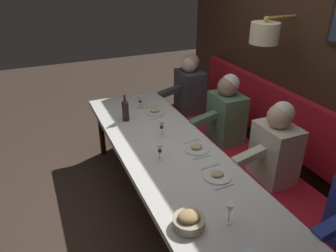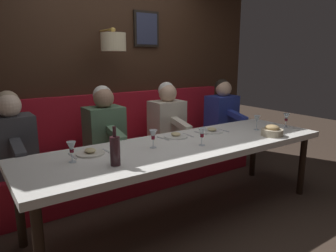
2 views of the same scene
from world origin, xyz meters
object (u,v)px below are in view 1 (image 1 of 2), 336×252
at_px(diner_near, 276,145).
at_px(diner_middle, 226,111).
at_px(wine_glass_4, 230,209).
at_px(wine_glass_2, 160,148).
at_px(diner_far, 189,85).
at_px(bread_bowl, 189,221).
at_px(wine_glass_3, 140,99).
at_px(wine_glass_0, 162,125).
at_px(wine_bottle, 125,111).
at_px(dining_table, 170,156).

relative_size(diner_near, diner_middle, 1.00).
bearing_deg(wine_glass_4, diner_near, 34.01).
height_order(wine_glass_2, wine_glass_4, same).
bearing_deg(diner_middle, diner_far, 90.00).
bearing_deg(bread_bowl, diner_far, 63.07).
xyz_separation_m(diner_far, wine_glass_2, (-1.02, -1.43, 0.04)).
bearing_deg(wine_glass_3, wine_glass_2, -100.61).
bearing_deg(diner_far, wine_glass_0, -129.07).
relative_size(wine_glass_0, bread_bowl, 0.75).
bearing_deg(wine_bottle, dining_table, -77.09).
xyz_separation_m(wine_glass_0, wine_glass_2, (-0.19, -0.41, 0.00)).
bearing_deg(wine_glass_2, dining_table, 34.57).
xyz_separation_m(diner_near, bread_bowl, (-1.15, -0.52, -0.03)).
xyz_separation_m(diner_near, wine_glass_2, (-1.02, 0.31, 0.04)).
distance_m(wine_glass_0, wine_glass_3, 0.72).
height_order(diner_middle, diner_far, same).
xyz_separation_m(diner_far, wine_glass_4, (-0.89, -2.34, 0.04)).
height_order(diner_near, bread_bowl, diner_near).
bearing_deg(bread_bowl, dining_table, 73.77).
xyz_separation_m(wine_glass_2, wine_bottle, (-0.04, 0.89, 0.00)).
bearing_deg(wine_bottle, bread_bowl, -92.96).
distance_m(diner_near, bread_bowl, 1.27).
distance_m(wine_glass_2, wine_glass_3, 1.15).
bearing_deg(diner_near, diner_middle, 90.00).
height_order(wine_glass_0, wine_glass_3, same).
height_order(diner_near, wine_glass_0, diner_near).
height_order(dining_table, diner_near, diner_near).
xyz_separation_m(diner_near, wine_glass_4, (-0.89, -0.60, 0.04)).
relative_size(diner_near, diner_far, 1.00).
xyz_separation_m(wine_glass_2, wine_glass_3, (0.21, 1.13, 0.00)).
bearing_deg(diner_near, bread_bowl, -155.53).
bearing_deg(bread_bowl, wine_glass_3, 80.06).
height_order(wine_glass_0, wine_bottle, wine_bottle).
relative_size(diner_middle, wine_glass_2, 4.82).
bearing_deg(dining_table, bread_bowl, -106.23).
bearing_deg(diner_middle, wine_glass_2, -153.06).
distance_m(wine_glass_3, wine_bottle, 0.35).
bearing_deg(wine_glass_4, wine_glass_2, 98.20).
distance_m(wine_bottle, bread_bowl, 1.73).
distance_m(wine_glass_2, wine_bottle, 0.89).
xyz_separation_m(diner_near, diner_far, (0.00, 1.74, 0.00)).
bearing_deg(dining_table, wine_glass_2, -145.43).
height_order(diner_near, diner_middle, same).
bearing_deg(wine_glass_4, dining_table, 89.61).
bearing_deg(wine_glass_0, wine_glass_3, 88.16).
height_order(wine_glass_2, bread_bowl, wine_glass_2).
bearing_deg(diner_far, diner_near, -90.00).
height_order(diner_far, wine_glass_2, diner_far).
bearing_deg(bread_bowl, diner_near, 24.47).
bearing_deg(bread_bowl, wine_glass_0, 75.52).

